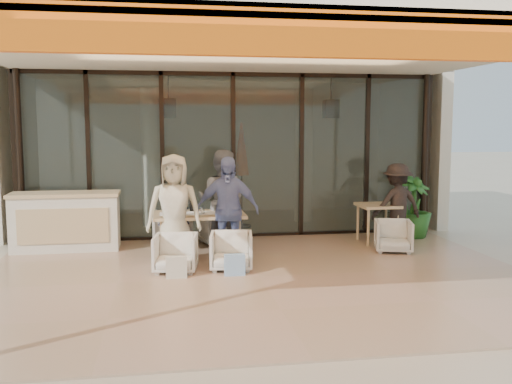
% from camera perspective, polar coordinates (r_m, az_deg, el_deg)
% --- Properties ---
extents(ground, '(70.00, 70.00, 0.00)m').
position_cam_1_polar(ground, '(8.33, 0.33, -8.61)').
color(ground, '#C6B293').
rests_on(ground, ground).
extents(terrace_floor, '(8.00, 6.00, 0.01)m').
position_cam_1_polar(terrace_floor, '(8.33, 0.33, -8.58)').
color(terrace_floor, tan).
rests_on(terrace_floor, ground).
extents(terrace_structure, '(8.00, 6.00, 3.40)m').
position_cam_1_polar(terrace_structure, '(7.85, 0.69, 14.38)').
color(terrace_structure, silver).
rests_on(terrace_structure, ground).
extents(glass_storefront, '(8.08, 0.10, 3.20)m').
position_cam_1_polar(glass_storefront, '(11.02, -2.30, 3.58)').
color(glass_storefront, '#9EADA3').
rests_on(glass_storefront, ground).
extents(interior_block, '(9.05, 3.62, 3.52)m').
position_cam_1_polar(interior_block, '(13.31, -3.52, 6.83)').
color(interior_block, silver).
rests_on(interior_block, ground).
extents(host_counter, '(1.85, 0.65, 1.04)m').
position_cam_1_polar(host_counter, '(10.49, -18.48, -2.80)').
color(host_counter, silver).
rests_on(host_counter, ground).
extents(dining_table, '(1.50, 0.90, 0.93)m').
position_cam_1_polar(dining_table, '(9.54, -5.73, -2.46)').
color(dining_table, '#DABB85').
rests_on(dining_table, ground).
extents(chair_far_left, '(0.72, 0.68, 0.72)m').
position_cam_1_polar(chair_far_left, '(10.51, -8.31, -3.44)').
color(chair_far_left, silver).
rests_on(chair_far_left, ground).
extents(chair_far_right, '(0.75, 0.72, 0.64)m').
position_cam_1_polar(chair_far_right, '(10.56, -3.73, -3.58)').
color(chair_far_right, silver).
rests_on(chair_far_right, ground).
extents(chair_near_left, '(0.70, 0.67, 0.64)m').
position_cam_1_polar(chair_near_left, '(8.65, -8.05, -5.91)').
color(chair_near_left, silver).
rests_on(chair_near_left, ground).
extents(chair_near_right, '(0.70, 0.67, 0.65)m').
position_cam_1_polar(chair_near_right, '(8.71, -2.49, -5.75)').
color(chair_near_right, silver).
rests_on(chair_near_right, ground).
extents(diner_navy, '(0.57, 0.39, 1.51)m').
position_cam_1_polar(diner_navy, '(9.95, -8.29, -1.73)').
color(diner_navy, '#1A203A').
rests_on(diner_navy, ground).
extents(diner_grey, '(1.05, 0.93, 1.78)m').
position_cam_1_polar(diner_grey, '(9.98, -3.47, -0.85)').
color(diner_grey, slate).
rests_on(diner_grey, ground).
extents(diner_cream, '(0.92, 0.65, 1.76)m').
position_cam_1_polar(diner_cream, '(9.04, -8.18, -1.78)').
color(diner_cream, beige).
rests_on(diner_cream, ground).
extents(diner_periwinkle, '(1.07, 0.63, 1.71)m').
position_cam_1_polar(diner_periwinkle, '(9.10, -2.89, -1.80)').
color(diner_periwinkle, '#6973AF').
rests_on(diner_periwinkle, ground).
extents(tote_bag_cream, '(0.30, 0.10, 0.34)m').
position_cam_1_polar(tote_bag_cream, '(8.30, -7.96, -7.54)').
color(tote_bag_cream, silver).
rests_on(tote_bag_cream, ground).
extents(tote_bag_blue, '(0.30, 0.10, 0.34)m').
position_cam_1_polar(tote_bag_blue, '(8.36, -2.15, -7.37)').
color(tote_bag_blue, '#99BFD8').
rests_on(tote_bag_blue, ground).
extents(side_table, '(0.70, 0.70, 0.74)m').
position_cam_1_polar(side_table, '(10.80, 12.07, -1.76)').
color(side_table, '#DABB85').
rests_on(side_table, ground).
extents(side_chair, '(0.75, 0.72, 0.63)m').
position_cam_1_polar(side_chair, '(10.17, 13.57, -4.17)').
color(side_chair, silver).
rests_on(side_chair, ground).
extents(standing_woman, '(1.04, 0.68, 1.51)m').
position_cam_1_polar(standing_woman, '(10.77, 13.90, -1.20)').
color(standing_woman, black).
rests_on(standing_woman, ground).
extents(potted_palm, '(0.97, 0.97, 1.26)m').
position_cam_1_polar(potted_palm, '(11.50, 15.43, -1.39)').
color(potted_palm, '#1E5919').
rests_on(potted_palm, ground).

